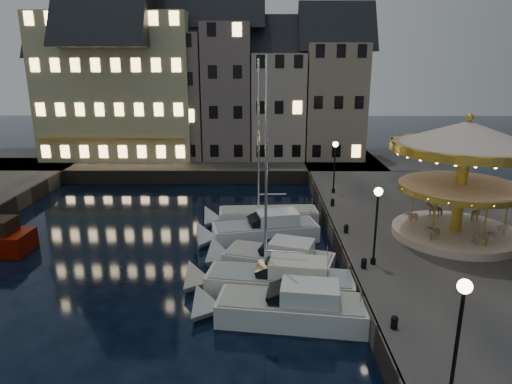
{
  "coord_description": "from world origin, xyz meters",
  "views": [
    {
      "loc": [
        1.24,
        -20.99,
        11.54
      ],
      "look_at": [
        1.0,
        8.0,
        3.2
      ],
      "focal_mm": 32.0,
      "sensor_mm": 36.0,
      "label": 1
    }
  ],
  "objects_px": {
    "streetlamp_c": "(335,160)",
    "bollard_a": "(394,322)",
    "streetlamp_b": "(377,215)",
    "motorboat_b": "(282,309)",
    "motorboat_e": "(259,231)",
    "motorboat_d": "(272,260)",
    "carousel": "(465,158)",
    "bollard_d": "(333,202)",
    "motorboat_f": "(260,217)",
    "motorboat_c": "(272,282)",
    "bollard_b": "(364,263)",
    "streetlamp_a": "(460,324)",
    "bollard_c": "(346,228)"
  },
  "relations": [
    {
      "from": "streetlamp_a",
      "to": "motorboat_e",
      "type": "distance_m",
      "value": 17.79
    },
    {
      "from": "bollard_d",
      "to": "carousel",
      "type": "bearing_deg",
      "value": -43.02
    },
    {
      "from": "streetlamp_b",
      "to": "bollard_c",
      "type": "bearing_deg",
      "value": 97.59
    },
    {
      "from": "streetlamp_a",
      "to": "motorboat_e",
      "type": "height_order",
      "value": "streetlamp_a"
    },
    {
      "from": "streetlamp_a",
      "to": "motorboat_e",
      "type": "bearing_deg",
      "value": 110.02
    },
    {
      "from": "motorboat_b",
      "to": "motorboat_d",
      "type": "distance_m",
      "value": 5.28
    },
    {
      "from": "motorboat_e",
      "to": "bollard_a",
      "type": "bearing_deg",
      "value": -66.57
    },
    {
      "from": "streetlamp_c",
      "to": "bollard_a",
      "type": "xyz_separation_m",
      "value": [
        -0.6,
        -19.5,
        -2.41
      ]
    },
    {
      "from": "streetlamp_c",
      "to": "bollard_b",
      "type": "relative_size",
      "value": 7.32
    },
    {
      "from": "motorboat_d",
      "to": "motorboat_f",
      "type": "xyz_separation_m",
      "value": [
        -0.64,
        7.73,
        -0.11
      ]
    },
    {
      "from": "bollard_d",
      "to": "motorboat_c",
      "type": "xyz_separation_m",
      "value": [
        -4.71,
        -10.83,
        -0.92
      ]
    },
    {
      "from": "bollard_c",
      "to": "motorboat_d",
      "type": "xyz_separation_m",
      "value": [
        -4.66,
        -2.64,
        -0.96
      ]
    },
    {
      "from": "motorboat_d",
      "to": "motorboat_e",
      "type": "height_order",
      "value": "same"
    },
    {
      "from": "motorboat_d",
      "to": "carousel",
      "type": "height_order",
      "value": "carousel"
    },
    {
      "from": "streetlamp_a",
      "to": "bollard_d",
      "type": "height_order",
      "value": "streetlamp_a"
    },
    {
      "from": "streetlamp_b",
      "to": "motorboat_c",
      "type": "relative_size",
      "value": 0.37
    },
    {
      "from": "motorboat_c",
      "to": "motorboat_e",
      "type": "height_order",
      "value": "motorboat_c"
    },
    {
      "from": "motorboat_b",
      "to": "motorboat_e",
      "type": "xyz_separation_m",
      "value": [
        -1.07,
        9.82,
        0.0
      ]
    },
    {
      "from": "motorboat_f",
      "to": "motorboat_d",
      "type": "bearing_deg",
      "value": -85.28
    },
    {
      "from": "streetlamp_a",
      "to": "motorboat_d",
      "type": "xyz_separation_m",
      "value": [
        -5.26,
        11.86,
        -3.38
      ]
    },
    {
      "from": "bollard_a",
      "to": "motorboat_e",
      "type": "bearing_deg",
      "value": 113.43
    },
    {
      "from": "streetlamp_b",
      "to": "motorboat_b",
      "type": "bearing_deg",
      "value": -145.18
    },
    {
      "from": "motorboat_d",
      "to": "motorboat_f",
      "type": "distance_m",
      "value": 7.75
    },
    {
      "from": "motorboat_f",
      "to": "motorboat_c",
      "type": "bearing_deg",
      "value": -86.76
    },
    {
      "from": "motorboat_c",
      "to": "streetlamp_a",
      "type": "bearing_deg",
      "value": -59.92
    },
    {
      "from": "bollard_b",
      "to": "motorboat_c",
      "type": "bearing_deg",
      "value": -176.03
    },
    {
      "from": "streetlamp_c",
      "to": "bollard_b",
      "type": "xyz_separation_m",
      "value": [
        -0.6,
        -14.0,
        -2.41
      ]
    },
    {
      "from": "motorboat_b",
      "to": "motorboat_f",
      "type": "xyz_separation_m",
      "value": [
        -0.99,
        13.0,
        -0.11
      ]
    },
    {
      "from": "carousel",
      "to": "streetlamp_b",
      "type": "bearing_deg",
      "value": -146.17
    },
    {
      "from": "bollard_b",
      "to": "carousel",
      "type": "bearing_deg",
      "value": 34.42
    },
    {
      "from": "streetlamp_c",
      "to": "motorboat_f",
      "type": "bearing_deg",
      "value": -146.43
    },
    {
      "from": "bollard_c",
      "to": "motorboat_f",
      "type": "relative_size",
      "value": 0.05
    },
    {
      "from": "bollard_a",
      "to": "motorboat_b",
      "type": "relative_size",
      "value": 0.07
    },
    {
      "from": "bollard_d",
      "to": "motorboat_e",
      "type": "bearing_deg",
      "value": -146.28
    },
    {
      "from": "bollard_b",
      "to": "streetlamp_b",
      "type": "bearing_deg",
      "value": 39.81
    },
    {
      "from": "bollard_c",
      "to": "bollard_d",
      "type": "xyz_separation_m",
      "value": [
        0.0,
        5.5,
        0.0
      ]
    },
    {
      "from": "streetlamp_c",
      "to": "motorboat_c",
      "type": "bearing_deg",
      "value": -110.34
    },
    {
      "from": "motorboat_d",
      "to": "streetlamp_c",
      "type": "bearing_deg",
      "value": 65.67
    },
    {
      "from": "bollard_a",
      "to": "motorboat_e",
      "type": "height_order",
      "value": "motorboat_e"
    },
    {
      "from": "bollard_a",
      "to": "motorboat_b",
      "type": "height_order",
      "value": "motorboat_b"
    },
    {
      "from": "motorboat_f",
      "to": "bollard_a",
      "type": "bearing_deg",
      "value": -71.21
    },
    {
      "from": "motorboat_b",
      "to": "carousel",
      "type": "bearing_deg",
      "value": 34.28
    },
    {
      "from": "bollard_b",
      "to": "bollard_d",
      "type": "bearing_deg",
      "value": 90.0
    },
    {
      "from": "motorboat_e",
      "to": "carousel",
      "type": "bearing_deg",
      "value": -11.73
    },
    {
      "from": "motorboat_b",
      "to": "motorboat_e",
      "type": "bearing_deg",
      "value": 96.22
    },
    {
      "from": "motorboat_b",
      "to": "motorboat_d",
      "type": "relative_size",
      "value": 1.11
    },
    {
      "from": "streetlamp_b",
      "to": "bollard_a",
      "type": "bearing_deg",
      "value": -95.71
    },
    {
      "from": "motorboat_f",
      "to": "carousel",
      "type": "xyz_separation_m",
      "value": [
        11.79,
        -5.64,
        5.65
      ]
    },
    {
      "from": "streetlamp_b",
      "to": "motorboat_e",
      "type": "distance_m",
      "value": 9.39
    },
    {
      "from": "streetlamp_a",
      "to": "motorboat_f",
      "type": "xyz_separation_m",
      "value": [
        -5.9,
        19.58,
        -3.49
      ]
    }
  ]
}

